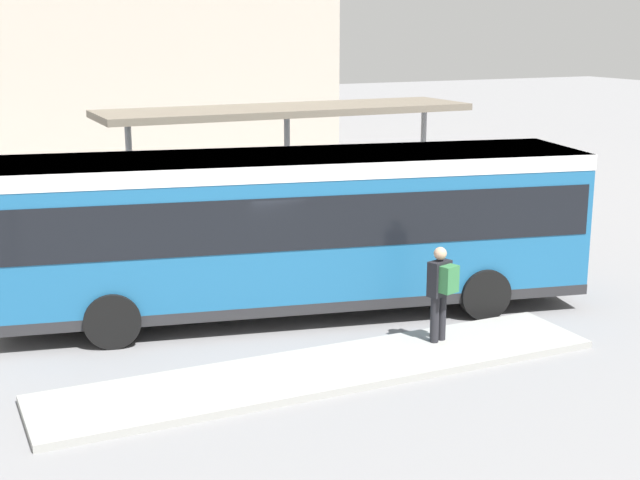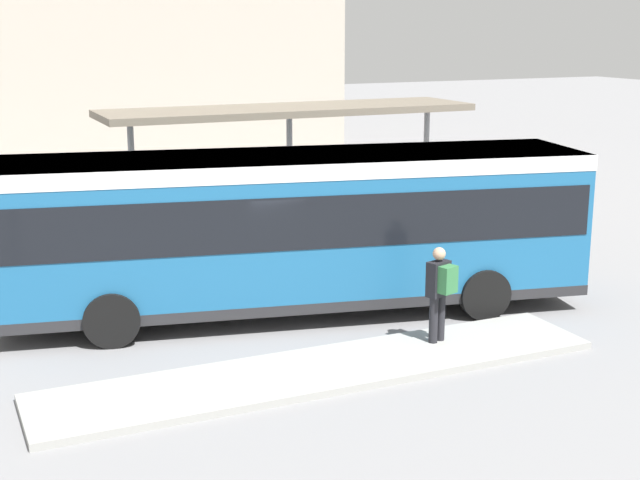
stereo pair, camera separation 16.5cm
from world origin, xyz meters
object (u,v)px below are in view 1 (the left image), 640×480
at_px(pedestrian_waiting, 441,288).
at_px(bicycle_red, 489,206).
at_px(city_bus, 294,222).
at_px(potted_planter_near_shelter, 173,240).
at_px(bicycle_orange, 501,210).

xyz_separation_m(pedestrian_waiting, bicycle_red, (7.07, 8.54, -0.75)).
height_order(city_bus, potted_planter_near_shelter, city_bus).
distance_m(pedestrian_waiting, bicycle_red, 11.12).
bearing_deg(potted_planter_near_shelter, bicycle_red, 10.16).
bearing_deg(bicycle_red, bicycle_orange, -4.93).
bearing_deg(bicycle_red, pedestrian_waiting, -37.31).
bearing_deg(city_bus, bicycle_red, 45.13).
bearing_deg(city_bus, bicycle_orange, 41.82).
height_order(city_bus, bicycle_red, city_bus).
xyz_separation_m(pedestrian_waiting, bicycle_orange, (6.98, 7.80, -0.72)).
height_order(city_bus, pedestrian_waiting, city_bus).
distance_m(city_bus, potted_planter_near_shelter, 4.24).
distance_m(city_bus, bicycle_orange, 9.91).
relative_size(city_bus, pedestrian_waiting, 6.81).
height_order(pedestrian_waiting, bicycle_orange, pedestrian_waiting).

